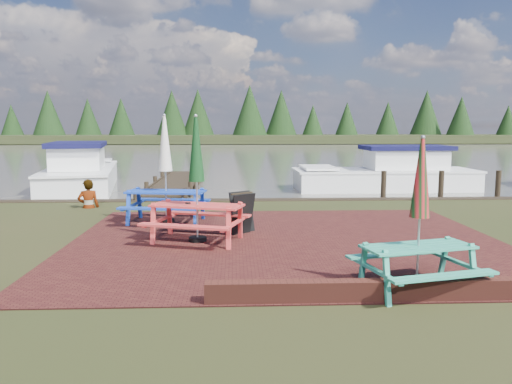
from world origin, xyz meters
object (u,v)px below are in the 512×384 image
(picnic_table_teal, at_px, (419,238))
(jetty, at_px, (176,182))
(picnic_table_blue, at_px, (166,186))
(boat_near, at_px, (388,176))
(picnic_table_red, at_px, (197,199))
(person, at_px, (87,180))
(boat_jetty, at_px, (81,174))
(chalkboard, at_px, (242,213))

(picnic_table_teal, distance_m, jetty, 14.42)
(picnic_table_blue, bearing_deg, boat_near, 52.33)
(picnic_table_teal, height_order, picnic_table_red, picnic_table_red)
(picnic_table_red, bearing_deg, boat_near, 71.69)
(boat_near, bearing_deg, person, 115.61)
(picnic_table_blue, relative_size, boat_jetty, 0.34)
(picnic_table_teal, distance_m, picnic_table_red, 4.77)
(person, bearing_deg, boat_near, -169.90)
(picnic_table_blue, bearing_deg, person, 145.86)
(chalkboard, relative_size, person, 0.55)
(boat_jetty, bearing_deg, picnic_table_blue, -71.65)
(jetty, bearing_deg, person, -108.70)
(picnic_table_red, height_order, picnic_table_blue, picnic_table_blue)
(picnic_table_blue, relative_size, jetty, 0.29)
(chalkboard, bearing_deg, person, 103.48)
(chalkboard, distance_m, person, 5.89)
(chalkboard, relative_size, boat_near, 0.13)
(picnic_table_teal, relative_size, jetty, 0.25)
(picnic_table_teal, xyz_separation_m, boat_near, (3.63, 13.11, -0.39))
(chalkboard, bearing_deg, boat_jetty, 87.45)
(jetty, height_order, person, person)
(jetty, bearing_deg, boat_jetty, 177.88)
(picnic_table_teal, bearing_deg, picnic_table_blue, 115.38)
(jetty, height_order, boat_jetty, boat_jetty)
(picnic_table_red, distance_m, boat_near, 12.12)
(picnic_table_blue, height_order, person, picnic_table_blue)
(chalkboard, height_order, jetty, chalkboard)
(jetty, height_order, boat_near, boat_near)
(boat_jetty, bearing_deg, person, -82.18)
(picnic_table_red, distance_m, person, 5.75)
(boat_jetty, bearing_deg, boat_near, -13.09)
(picnic_table_teal, height_order, chalkboard, picnic_table_teal)
(chalkboard, bearing_deg, picnic_table_blue, 107.38)
(picnic_table_blue, xyz_separation_m, person, (-2.63, 2.41, -0.09))
(picnic_table_teal, height_order, jetty, picnic_table_teal)
(jetty, relative_size, person, 5.38)
(picnic_table_teal, relative_size, person, 1.34)
(jetty, xyz_separation_m, boat_near, (8.72, -0.37, 0.28))
(chalkboard, bearing_deg, picnic_table_teal, -94.57)
(picnic_table_blue, distance_m, boat_near, 11.14)
(picnic_table_teal, relative_size, chalkboard, 2.41)
(boat_jetty, height_order, boat_near, boat_jetty)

